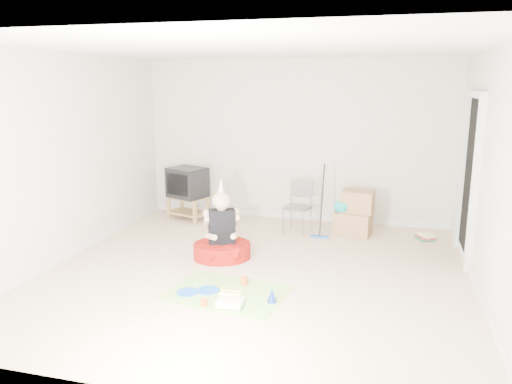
% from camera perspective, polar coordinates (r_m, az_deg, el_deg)
% --- Properties ---
extents(ground, '(5.00, 5.00, 0.00)m').
position_cam_1_polar(ground, '(6.07, -0.07, -9.18)').
color(ground, beige).
rests_on(ground, ground).
extents(doorway_recess, '(0.02, 0.90, 2.05)m').
position_cam_1_polar(doorway_recess, '(6.83, 23.30, 1.21)').
color(doorway_recess, black).
rests_on(doorway_recess, ground).
extents(tv_stand, '(0.71, 0.56, 0.39)m').
position_cam_1_polar(tv_stand, '(8.30, -7.77, -1.57)').
color(tv_stand, olive).
rests_on(tv_stand, ground).
extents(crt_tv, '(0.69, 0.64, 0.48)m').
position_cam_1_polar(crt_tv, '(8.22, -7.85, 1.09)').
color(crt_tv, black).
rests_on(crt_tv, tv_stand).
extents(folding_chair, '(0.43, 0.41, 0.81)m').
position_cam_1_polar(folding_chair, '(7.52, 4.73, -1.74)').
color(folding_chair, gray).
rests_on(folding_chair, ground).
extents(cardboard_boxes, '(0.59, 0.48, 0.67)m').
position_cam_1_polar(cardboard_boxes, '(7.57, 11.17, -2.41)').
color(cardboard_boxes, '#9C734B').
rests_on(cardboard_boxes, ground).
extents(floor_mop, '(0.26, 0.35, 1.05)m').
position_cam_1_polar(floor_mop, '(7.33, 7.33, -3.24)').
color(floor_mop, '#225AAA').
rests_on(floor_mop, ground).
extents(book_pile, '(0.29, 0.32, 0.09)m').
position_cam_1_polar(book_pile, '(7.66, 18.79, -4.85)').
color(book_pile, '#267445').
rests_on(book_pile, ground).
extents(seated_woman, '(0.98, 0.98, 1.06)m').
position_cam_1_polar(seated_woman, '(6.47, -3.91, -5.61)').
color(seated_woman, maroon).
rests_on(seated_woman, ground).
extents(party_mat, '(1.36, 1.06, 0.01)m').
position_cam_1_polar(party_mat, '(5.53, -3.37, -11.42)').
color(party_mat, '#F2329E').
rests_on(party_mat, ground).
extents(birthday_cake, '(0.28, 0.23, 0.13)m').
position_cam_1_polar(birthday_cake, '(5.21, -2.98, -12.57)').
color(birthday_cake, white).
rests_on(birthday_cake, party_mat).
extents(blue_plate_near, '(0.31, 0.31, 0.01)m').
position_cam_1_polar(blue_plate_near, '(5.58, -5.51, -11.12)').
color(blue_plate_near, blue).
rests_on(blue_plate_near, party_mat).
extents(blue_plate_far, '(0.29, 0.29, 0.01)m').
position_cam_1_polar(blue_plate_far, '(5.56, -7.82, -11.28)').
color(blue_plate_far, blue).
rests_on(blue_plate_far, party_mat).
extents(orange_cup_near, '(0.08, 0.08, 0.09)m').
position_cam_1_polar(orange_cup_near, '(5.70, -1.34, -10.12)').
color(orange_cup_near, '#D65717').
rests_on(orange_cup_near, party_mat).
extents(orange_cup_far, '(0.08, 0.08, 0.08)m').
position_cam_1_polar(orange_cup_far, '(5.22, -5.99, -12.45)').
color(orange_cup_far, '#D65717').
rests_on(orange_cup_far, party_mat).
extents(blue_party_hat, '(0.11, 0.11, 0.15)m').
position_cam_1_polar(blue_party_hat, '(5.28, 1.82, -11.70)').
color(blue_party_hat, '#1A38B7').
rests_on(blue_party_hat, party_mat).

